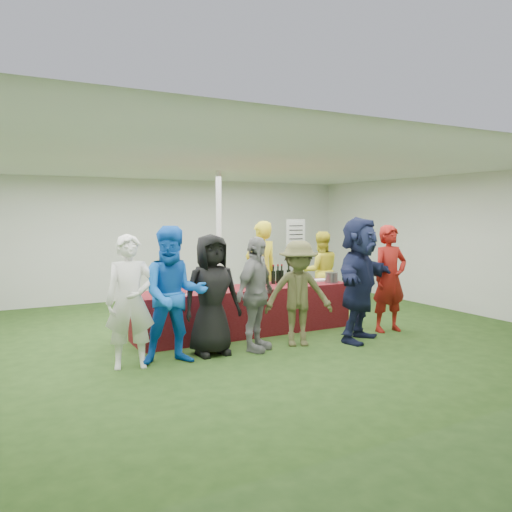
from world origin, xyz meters
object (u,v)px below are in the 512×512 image
customer_0 (130,302)px  customer_2 (212,295)px  dump_bucket (332,277)px  staff_back (321,271)px  wine_list_sign (296,240)px  staff_pourer (261,271)px  serving_table (245,310)px  customer_5 (359,279)px  customer_6 (390,279)px  customer_4 (298,293)px  customer_3 (256,294)px  customer_1 (174,295)px

customer_0 → customer_2: customer_0 is taller
dump_bucket → staff_back: size_ratio=0.14×
wine_list_sign → customer_0: bearing=-143.3°
staff_pourer → customer_0: bearing=24.3°
staff_pourer → wine_list_sign: bearing=-142.9°
serving_table → staff_back: bearing=24.0°
serving_table → customer_5: 1.89m
customer_2 → customer_6: customer_6 is taller
wine_list_sign → customer_4: size_ratio=1.16×
serving_table → dump_bucket: bearing=-8.0°
customer_3 → customer_6: size_ratio=0.93×
serving_table → wine_list_sign: bearing=44.5°
customer_3 → customer_6: customer_6 is taller
wine_list_sign → customer_2: size_ratio=1.08×
staff_back → customer_3: bearing=58.0°
staff_back → staff_pourer: bearing=28.6°
customer_2 → customer_4: size_ratio=1.08×
customer_6 → serving_table: bearing=159.8°
customer_4 → customer_6: bearing=22.6°
customer_1 → customer_4: (1.89, -0.02, -0.12)m
staff_pourer → customer_5: customer_5 is taller
staff_pourer → staff_back: bearing=-178.1°
customer_4 → staff_pourer: bearing=100.1°
staff_pourer → customer_5: 2.08m
serving_table → customer_3: customer_3 is taller
staff_pourer → customer_6: (1.44, -1.74, -0.03)m
dump_bucket → customer_1: 3.19m
customer_0 → customer_5: size_ratio=0.89×
customer_3 → customer_4: bearing=-38.4°
dump_bucket → customer_3: (-1.89, -0.76, -0.03)m
customer_0 → serving_table: bearing=36.1°
dump_bucket → staff_pourer: 1.29m
serving_table → customer_1: size_ratio=2.02×
customer_5 → customer_6: customer_5 is taller
wine_list_sign → serving_table: bearing=-135.5°
staff_pourer → customer_0: 3.25m
customer_2 → staff_pourer: bearing=44.1°
dump_bucket → customer_4: customer_4 is taller
customer_2 → customer_1: bearing=-164.8°
serving_table → customer_3: (-0.33, -0.98, 0.44)m
dump_bucket → staff_pourer: size_ratio=0.12×
customer_5 → wine_list_sign: bearing=41.3°
customer_3 → customer_6: (2.48, -0.01, 0.07)m
staff_pourer → serving_table: bearing=40.0°
dump_bucket → customer_6: (0.59, -0.77, 0.04)m
customer_0 → dump_bucket: bearing=23.1°
customer_1 → customer_4: size_ratio=1.15×
wine_list_sign → customer_5: 4.04m
customer_4 → customer_5: size_ratio=0.82×
wine_list_sign → customer_4: 4.29m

